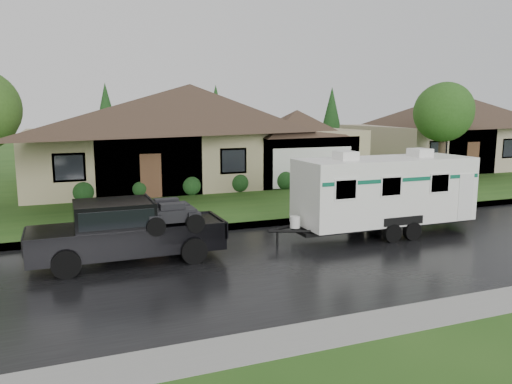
% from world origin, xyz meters
% --- Properties ---
extents(ground, '(140.00, 140.00, 0.00)m').
position_xyz_m(ground, '(0.00, 0.00, 0.00)').
color(ground, '#285119').
rests_on(ground, ground).
extents(road, '(140.00, 8.00, 0.01)m').
position_xyz_m(road, '(0.00, -2.00, 0.01)').
color(road, black).
rests_on(road, ground).
extents(curb, '(140.00, 0.50, 0.15)m').
position_xyz_m(curb, '(0.00, 2.25, 0.07)').
color(curb, gray).
rests_on(curb, ground).
extents(lawn, '(140.00, 26.00, 0.15)m').
position_xyz_m(lawn, '(0.00, 15.00, 0.07)').
color(lawn, '#285119').
rests_on(lawn, ground).
extents(house_main, '(19.44, 10.80, 6.90)m').
position_xyz_m(house_main, '(2.29, 13.84, 3.59)').
color(house_main, tan).
rests_on(house_main, lawn).
extents(house_neighbor, '(15.12, 9.72, 6.45)m').
position_xyz_m(house_neighbor, '(22.27, 14.34, 3.32)').
color(house_neighbor, tan).
rests_on(house_neighbor, lawn).
extents(tree_right_green, '(3.45, 3.45, 5.70)m').
position_xyz_m(tree_right_green, '(15.24, 8.09, 4.10)').
color(tree_right_green, '#382B1E').
rests_on(tree_right_green, lawn).
extents(shrub_row, '(13.60, 1.00, 1.00)m').
position_xyz_m(shrub_row, '(2.00, 9.30, 0.65)').
color(shrub_row, '#143814').
rests_on(shrub_row, lawn).
extents(pickup_truck, '(5.33, 2.03, 1.78)m').
position_xyz_m(pickup_truck, '(-3.63, -0.43, 0.95)').
color(pickup_truck, black).
rests_on(pickup_truck, ground).
extents(travel_trailer, '(6.58, 2.31, 2.95)m').
position_xyz_m(travel_trailer, '(5.17, -0.43, 1.57)').
color(travel_trailer, white).
rests_on(travel_trailer, ground).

